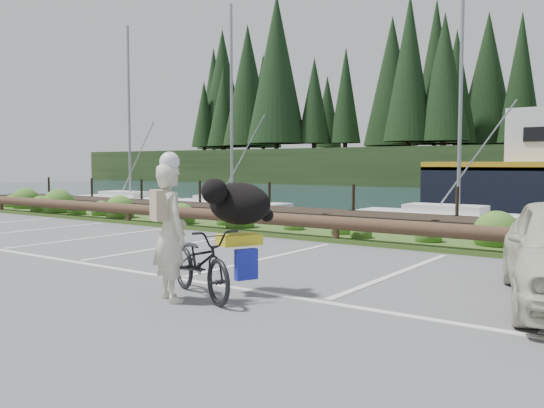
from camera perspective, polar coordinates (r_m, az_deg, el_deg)
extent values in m
plane|color=#545557|center=(9.38, -7.63, -6.97)|extent=(72.00, 72.00, 0.00)
cube|color=#3D5B21|center=(13.67, 7.79, -3.30)|extent=(34.00, 1.60, 0.10)
imported|color=black|center=(7.77, -7.08, -5.73)|extent=(1.89, 1.31, 0.94)
imported|color=beige|center=(7.56, -10.03, -2.80)|extent=(0.77, 0.66, 1.79)
ellipsoid|color=black|center=(7.92, -3.29, 0.05)|extent=(0.87, 1.13, 0.58)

